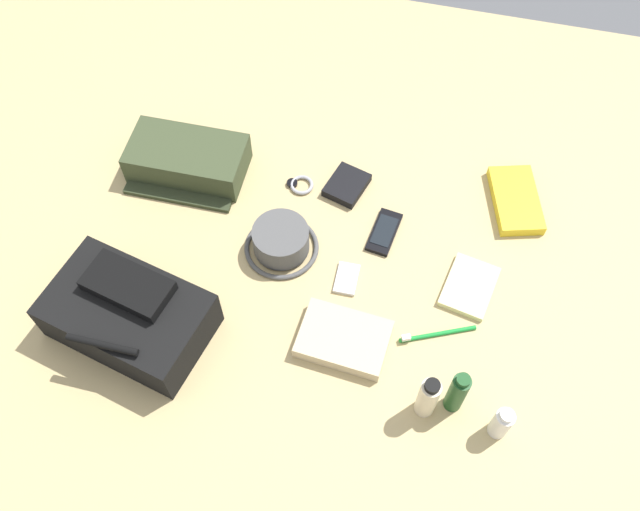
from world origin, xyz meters
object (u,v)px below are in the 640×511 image
(toothpaste_tube, at_px, (502,423))
(wristwatch, at_px, (300,185))
(backpack, at_px, (129,314))
(toiletry_pouch, at_px, (187,160))
(media_player, at_px, (347,278))
(folded_towel, at_px, (344,339))
(toothbrush, at_px, (433,334))
(cell_phone, at_px, (384,232))
(notepad, at_px, (469,287))
(bucket_hat, at_px, (281,241))
(lotion_bottle, at_px, (428,397))
(wallet, at_px, (347,185))
(paperback_novel, at_px, (515,200))
(shampoo_bottle, at_px, (457,392))

(toothpaste_tube, distance_m, wristwatch, 0.78)
(backpack, distance_m, toiletry_pouch, 0.46)
(media_player, xyz_separation_m, folded_towel, (-0.03, 0.16, 0.01))
(backpack, relative_size, toothbrush, 2.30)
(cell_phone, bearing_deg, backpack, 37.08)
(toothbrush, bearing_deg, wristwatch, -40.35)
(media_player, height_order, notepad, notepad)
(bucket_hat, relative_size, folded_towel, 0.92)
(toothbrush, bearing_deg, lotion_bottle, 92.06)
(bucket_hat, distance_m, wallet, 0.25)
(toothpaste_tube, bearing_deg, toothbrush, -48.50)
(toiletry_pouch, bearing_deg, toothpaste_tube, 149.47)
(toothpaste_tube, distance_m, folded_towel, 0.38)
(paperback_novel, xyz_separation_m, wristwatch, (0.55, 0.08, -0.01))
(notepad, bearing_deg, wallet, -21.63)
(shampoo_bottle, bearing_deg, cell_phone, -60.41)
(media_player, distance_m, wallet, 0.27)
(wallet, height_order, folded_towel, folded_towel)
(bucket_hat, xyz_separation_m, notepad, (-0.46, 0.00, -0.03))
(toiletry_pouch, height_order, wallet, toiletry_pouch)
(bucket_hat, xyz_separation_m, toothpaste_tube, (-0.57, 0.33, 0.02))
(bucket_hat, distance_m, folded_towel, 0.29)
(toothpaste_tube, height_order, lotion_bottle, lotion_bottle)
(backpack, xyz_separation_m, wallet, (-0.39, -0.50, -0.05))
(toiletry_pouch, relative_size, toothbrush, 1.78)
(backpack, height_order, notepad, backpack)
(backpack, relative_size, cell_phone, 2.88)
(toothpaste_tube, bearing_deg, backpack, -3.30)
(cell_phone, relative_size, notepad, 0.90)
(cell_phone, relative_size, media_player, 1.59)
(folded_towel, bearing_deg, notepad, -141.48)
(wristwatch, bearing_deg, notepad, 156.92)
(toothbrush, xyz_separation_m, wallet, (0.28, -0.36, 0.01))
(backpack, distance_m, cell_phone, 0.64)
(lotion_bottle, distance_m, wristwatch, 0.66)
(paperback_novel, height_order, notepad, paperback_novel)
(toothpaste_tube, xyz_separation_m, media_player, (0.39, -0.28, -0.04))
(cell_phone, bearing_deg, toiletry_pouch, -8.02)
(bucket_hat, bearing_deg, toothbrush, 160.03)
(folded_towel, bearing_deg, lotion_bottle, 151.34)
(shampoo_bottle, bearing_deg, toothpaste_tube, 160.35)
(backpack, height_order, wristwatch, backpack)
(toiletry_pouch, bearing_deg, bucket_hat, 149.26)
(backpack, bearing_deg, wallet, -127.82)
(shampoo_bottle, distance_m, paperback_novel, 0.58)
(notepad, bearing_deg, paperback_novel, -95.87)
(notepad, distance_m, folded_towel, 0.33)
(wristwatch, distance_m, folded_towel, 0.46)
(shampoo_bottle, bearing_deg, toothbrush, -66.85)
(shampoo_bottle, bearing_deg, media_player, -40.63)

